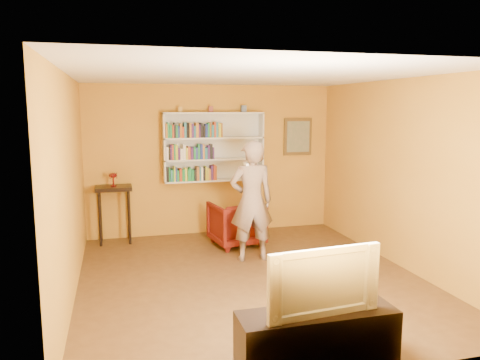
% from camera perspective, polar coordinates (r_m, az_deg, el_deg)
% --- Properties ---
extents(room_shell, '(5.30, 5.80, 2.88)m').
position_cam_1_polar(room_shell, '(6.21, 1.29, -3.04)').
color(room_shell, '#4B3218').
rests_on(room_shell, ground).
extents(bookshelf, '(1.80, 0.29, 1.23)m').
position_cam_1_polar(bookshelf, '(8.44, -3.30, 4.05)').
color(bookshelf, silver).
rests_on(bookshelf, room_shell).
extents(books_row_lower, '(0.89, 0.19, 0.27)m').
position_cam_1_polar(books_row_lower, '(8.31, -5.94, 0.72)').
color(books_row_lower, black).
rests_on(books_row_lower, bookshelf).
extents(books_row_middle, '(0.84, 0.19, 0.27)m').
position_cam_1_polar(books_row_middle, '(8.26, -6.15, 3.34)').
color(books_row_middle, white).
rests_on(books_row_middle, bookshelf).
extents(books_row_upper, '(1.00, 0.19, 0.27)m').
position_cam_1_polar(books_row_upper, '(8.25, -5.61, 6.01)').
color(books_row_upper, '#C27926').
rests_on(books_row_upper, bookshelf).
extents(ornament_left, '(0.07, 0.07, 0.09)m').
position_cam_1_polar(ornament_left, '(8.26, -7.30, 8.52)').
color(ornament_left, gold).
rests_on(ornament_left, bookshelf).
extents(ornament_centre, '(0.08, 0.08, 0.11)m').
position_cam_1_polar(ornament_centre, '(8.35, -3.60, 8.62)').
color(ornament_centre, brown).
rests_on(ornament_centre, bookshelf).
extents(ornament_right, '(0.09, 0.09, 0.12)m').
position_cam_1_polar(ornament_right, '(8.49, 0.44, 8.69)').
color(ornament_right, '#4C5B80').
rests_on(ornament_right, bookshelf).
extents(framed_painting, '(0.55, 0.05, 0.70)m').
position_cam_1_polar(framed_painting, '(8.96, 7.06, 5.27)').
color(framed_painting, '#533B17').
rests_on(framed_painting, room_shell).
extents(console_table, '(0.60, 0.46, 0.98)m').
position_cam_1_polar(console_table, '(8.21, -15.12, -1.90)').
color(console_table, black).
rests_on(console_table, ground).
extents(ruby_lustre, '(0.14, 0.14, 0.23)m').
position_cam_1_polar(ruby_lustre, '(8.16, -15.21, 0.41)').
color(ruby_lustre, maroon).
rests_on(ruby_lustre, console_table).
extents(armchair, '(0.91, 0.93, 0.74)m').
position_cam_1_polar(armchair, '(7.88, -0.45, -5.32)').
color(armchair, '#480605').
rests_on(armchair, ground).
extents(person, '(0.68, 0.46, 1.82)m').
position_cam_1_polar(person, '(7.00, 1.41, -2.58)').
color(person, '#7A6559').
rests_on(person, ground).
extents(game_remote, '(0.04, 0.15, 0.04)m').
position_cam_1_polar(game_remote, '(6.59, 0.74, 1.93)').
color(game_remote, white).
rests_on(game_remote, person).
extents(tv_cabinet, '(1.43, 0.43, 0.51)m').
position_cam_1_polar(tv_cabinet, '(4.44, 9.36, -18.55)').
color(tv_cabinet, black).
rests_on(tv_cabinet, ground).
extents(television, '(1.06, 0.23, 0.61)m').
position_cam_1_polar(television, '(4.21, 9.55, -11.77)').
color(television, black).
rests_on(television, tv_cabinet).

